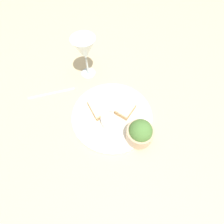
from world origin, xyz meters
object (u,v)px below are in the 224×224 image
at_px(sauce_ramekin, 109,121).
at_px(fork, 52,93).
at_px(cheese_toast_near, 99,108).
at_px(salad_bowl, 140,132).
at_px(wine_glass, 85,50).
at_px(cheese_toast_far, 125,109).

xyz_separation_m(sauce_ramekin, fork, (-0.15, -0.24, -0.03)).
xyz_separation_m(sauce_ramekin, cheese_toast_near, (-0.06, -0.04, -0.01)).
distance_m(salad_bowl, cheese_toast_near, 0.19).
xyz_separation_m(sauce_ramekin, wine_glass, (-0.27, -0.09, 0.10)).
xyz_separation_m(wine_glass, fork, (0.11, -0.15, -0.13)).
xyz_separation_m(cheese_toast_far, fork, (-0.10, -0.30, -0.02)).
relative_size(salad_bowl, fork, 0.49).
relative_size(sauce_ramekin, wine_glass, 0.31).
relative_size(cheese_toast_near, cheese_toast_far, 1.15).
relative_size(sauce_ramekin, fork, 0.29).
height_order(sauce_ramekin, cheese_toast_far, sauce_ramekin).
relative_size(cheese_toast_near, wine_glass, 0.58).
height_order(salad_bowl, wine_glass, wine_glass).
bearing_deg(fork, cheese_toast_far, 71.99).
bearing_deg(fork, wine_glass, 126.94).
xyz_separation_m(cheese_toast_far, wine_glass, (-0.21, -0.15, 0.10)).
bearing_deg(wine_glass, cheese_toast_far, 36.16).
bearing_deg(salad_bowl, cheese_toast_far, -159.88).
bearing_deg(sauce_ramekin, cheese_toast_far, 129.72).
xyz_separation_m(cheese_toast_near, fork, (-0.09, -0.20, -0.02)).
xyz_separation_m(cheese_toast_near, cheese_toast_far, (0.01, 0.10, -0.00)).
height_order(cheese_toast_near, fork, cheese_toast_near).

